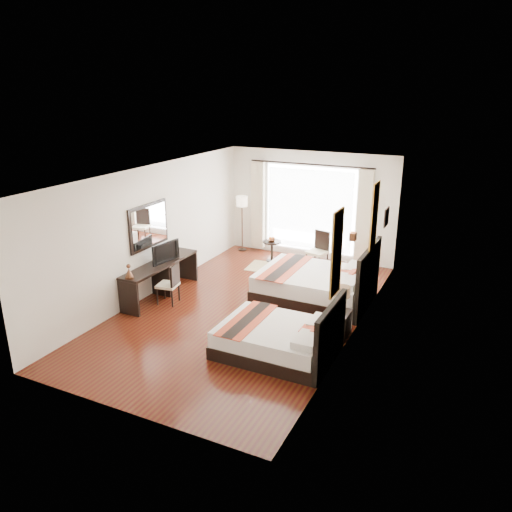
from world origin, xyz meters
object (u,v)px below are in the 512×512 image
at_px(floor_lamp, 242,205).
at_px(side_table, 272,251).
at_px(bed_far, 318,284).
at_px(table_lamp, 343,293).
at_px(vase, 338,311).
at_px(fruit_bowl, 272,240).
at_px(television, 163,252).
at_px(desk_chair, 169,291).
at_px(nightstand, 338,323).
at_px(window_chair, 317,258).
at_px(console_desk, 161,279).
at_px(bed_near, 280,339).

bearing_deg(floor_lamp, side_table, -23.63).
xyz_separation_m(floor_lamp, side_table, (1.12, -0.49, -1.01)).
relative_size(bed_far, table_lamp, 5.51).
distance_m(vase, fruit_bowl, 4.36).
relative_size(television, fruit_bowl, 3.44).
bearing_deg(desk_chair, floor_lamp, -95.91).
bearing_deg(fruit_bowl, nightstand, -48.97).
bearing_deg(table_lamp, nightstand, -97.90).
height_order(side_table, window_chair, window_chair).
distance_m(console_desk, window_chair, 3.96).
bearing_deg(nightstand, vase, -78.51).
height_order(television, floor_lamp, floor_lamp).
relative_size(nightstand, floor_lamp, 0.32).
xyz_separation_m(vase, television, (-4.03, 0.39, 0.41)).
height_order(nightstand, console_desk, console_desk).
relative_size(vase, side_table, 0.25).
bearing_deg(bed_near, fruit_bowl, 115.91).
xyz_separation_m(desk_chair, fruit_bowl, (0.87, 3.33, 0.31)).
xyz_separation_m(console_desk, desk_chair, (0.38, -0.26, -0.11)).
bearing_deg(vase, bed_far, 120.60).
bearing_deg(desk_chair, television, -55.70).
relative_size(bed_near, window_chair, 2.03).
relative_size(bed_near, console_desk, 0.88).
bearing_deg(desk_chair, console_desk, -43.38).
xyz_separation_m(television, side_table, (1.24, 2.97, -0.70)).
bearing_deg(bed_far, desk_chair, -150.74).
xyz_separation_m(television, window_chair, (2.50, 2.94, -0.68)).
bearing_deg(television, console_desk, -179.96).
relative_size(table_lamp, desk_chair, 0.49).
bearing_deg(bed_near, table_lamp, 59.38).
bearing_deg(desk_chair, table_lamp, 174.87).
distance_m(bed_near, console_desk, 3.52).
xyz_separation_m(console_desk, television, (0.02, 0.12, 0.60)).
relative_size(console_desk, fruit_bowl, 9.86).
bearing_deg(table_lamp, bed_near, -120.62).
bearing_deg(fruit_bowl, television, -112.64).
bearing_deg(bed_far, side_table, 136.00).
distance_m(bed_near, nightstand, 1.29).
relative_size(bed_near, vase, 14.36).
distance_m(bed_near, television, 3.61).
height_order(desk_chair, fruit_bowl, desk_chair).
xyz_separation_m(bed_near, console_desk, (-3.32, 1.18, 0.09)).
height_order(console_desk, floor_lamp, floor_lamp).
bearing_deg(desk_chair, nightstand, 173.02).
distance_m(vase, side_table, 4.38).
bearing_deg(vase, floor_lamp, 135.44).
relative_size(floor_lamp, fruit_bowl, 6.83).
xyz_separation_m(bed_far, console_desk, (-3.13, -1.29, 0.04)).
xyz_separation_m(bed_far, vase, (0.92, -1.55, 0.23)).
bearing_deg(vase, television, 174.53).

